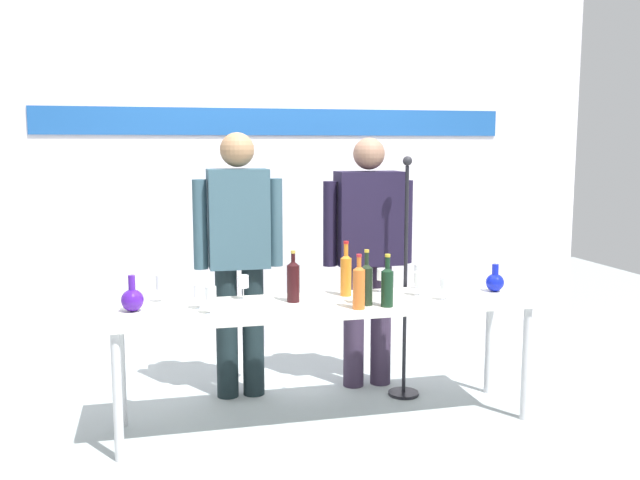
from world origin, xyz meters
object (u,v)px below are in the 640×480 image
(presenter_left, at_px, (239,249))
(wine_glass_right_0, at_px, (419,271))
(wine_bottle_2, at_px, (387,285))
(wine_bottle_0, at_px, (346,273))
(wine_glass_right_2, at_px, (420,279))
(wine_glass_left_1, at_px, (211,294))
(decanter_blue_right, at_px, (495,282))
(wine_bottle_1, at_px, (293,280))
(microphone_stand, at_px, (405,317))
(wine_bottle_4, at_px, (359,286))
(wine_glass_left_2, at_px, (200,291))
(wine_glass_left_3, at_px, (162,283))
(wine_glass_right_3, at_px, (382,275))
(wine_glass_right_1, at_px, (446,284))
(presenter_right, at_px, (368,246))
(wine_bottle_3, at_px, (366,283))
(decanter_blue_left, at_px, (132,299))
(display_table, at_px, (326,312))
(wine_glass_left_0, at_px, (243,282))

(presenter_left, height_order, wine_glass_right_0, presenter_left)
(presenter_left, bearing_deg, wine_bottle_2, -45.74)
(wine_bottle_0, relative_size, wine_glass_right_0, 2.17)
(wine_bottle_0, distance_m, wine_glass_right_2, 0.45)
(wine_glass_left_1, xyz_separation_m, wine_glass_right_0, (1.34, 0.37, -0.00))
(decanter_blue_right, xyz_separation_m, wine_bottle_1, (-1.27, 0.02, 0.07))
(wine_glass_left_1, relative_size, wine_glass_right_2, 1.03)
(microphone_stand, bearing_deg, wine_bottle_4, -132.05)
(wine_glass_left_1, distance_m, microphone_stand, 1.39)
(wine_bottle_4, bearing_deg, wine_glass_left_2, 166.39)
(wine_glass_left_3, distance_m, wine_glass_right_0, 1.59)
(wine_glass_right_3, distance_m, microphone_stand, 0.40)
(wine_bottle_1, bearing_deg, wine_glass_right_1, -11.18)
(wine_bottle_1, relative_size, wine_glass_right_2, 2.05)
(presenter_right, relative_size, wine_glass_right_3, 11.26)
(presenter_right, xyz_separation_m, wine_bottle_3, (-0.23, -0.70, -0.10))
(decanter_blue_left, xyz_separation_m, wine_glass_left_3, (0.16, 0.18, 0.05))
(wine_glass_left_2, height_order, wine_glass_right_2, wine_glass_right_2)
(wine_glass_right_0, bearing_deg, wine_bottle_2, -130.50)
(wine_bottle_4, height_order, wine_glass_left_2, wine_bottle_4)
(decanter_blue_left, xyz_separation_m, wine_bottle_3, (1.29, -0.16, 0.06))
(wine_glass_left_1, height_order, microphone_stand, microphone_stand)
(presenter_left, height_order, microphone_stand, presenter_left)
(wine_bottle_1, distance_m, wine_glass_left_2, 0.54)
(wine_bottle_1, bearing_deg, wine_glass_right_2, -1.98)
(display_table, relative_size, wine_bottle_1, 8.16)
(wine_glass_right_1, bearing_deg, presenter_right, 110.53)
(presenter_left, distance_m, presenter_right, 0.87)
(decanter_blue_right, bearing_deg, wine_bottle_3, -169.76)
(wine_glass_left_0, height_order, wine_glass_right_2, wine_glass_right_2)
(wine_glass_left_1, bearing_deg, presenter_right, 32.43)
(wine_bottle_4, distance_m, wine_glass_right_0, 0.69)
(wine_bottle_0, bearing_deg, wine_glass_right_3, 9.33)
(wine_glass_left_3, bearing_deg, presenter_left, 36.18)
(wine_bottle_0, relative_size, wine_glass_left_3, 2.03)
(presenter_left, xyz_separation_m, wine_glass_left_0, (-0.02, -0.38, -0.14))
(wine_glass_right_2, bearing_deg, wine_glass_right_3, 140.55)
(wine_bottle_1, bearing_deg, wine_glass_right_3, 12.08)
(presenter_right, xyz_separation_m, wine_bottle_0, (-0.28, -0.43, -0.09))
(decanter_blue_left, xyz_separation_m, decanter_blue_right, (2.17, 0.00, -0.01))
(presenter_right, distance_m, wine_glass_right_2, 0.58)
(wine_bottle_2, xyz_separation_m, wine_glass_right_0, (0.36, 0.42, -0.01))
(wine_glass_right_0, bearing_deg, wine_bottle_3, -142.19)
(wine_bottle_4, bearing_deg, wine_glass_left_0, 146.38)
(decanter_blue_right, relative_size, presenter_left, 0.10)
(wine_bottle_1, relative_size, wine_glass_left_1, 1.99)
(display_table, distance_m, decanter_blue_left, 1.09)
(decanter_blue_right, height_order, presenter_right, presenter_right)
(wine_glass_left_3, bearing_deg, presenter_right, 14.80)
(microphone_stand, bearing_deg, wine_glass_left_1, -160.60)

